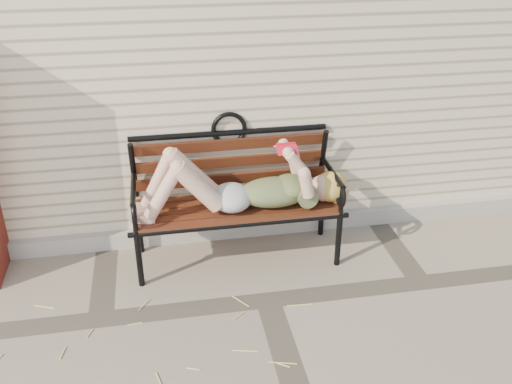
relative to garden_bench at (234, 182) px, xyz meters
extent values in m
plane|color=gray|center=(0.14, -0.73, -0.66)|extent=(80.00, 80.00, 0.00)
cube|color=beige|center=(0.14, 2.27, 0.84)|extent=(8.00, 4.00, 3.00)
cube|color=#AFA89E|center=(0.14, 0.24, -0.59)|extent=(8.00, 0.10, 0.15)
cylinder|color=black|center=(-0.81, -0.36, -0.42)|extent=(0.05, 0.05, 0.49)
cylinder|color=black|center=(-0.81, 0.13, -0.42)|extent=(0.05, 0.05, 0.49)
cylinder|color=black|center=(0.81, -0.36, -0.42)|extent=(0.05, 0.05, 0.49)
cylinder|color=black|center=(0.81, 0.13, -0.42)|extent=(0.05, 0.05, 0.49)
cube|color=#502414|center=(0.00, -0.11, -0.17)|extent=(1.66, 0.53, 0.03)
cylinder|color=black|center=(0.00, -0.36, -0.20)|extent=(1.74, 0.04, 0.04)
cylinder|color=black|center=(0.00, 0.13, -0.20)|extent=(1.74, 0.04, 0.04)
torus|color=black|center=(0.00, 0.25, 0.37)|extent=(0.30, 0.04, 0.30)
ellipsoid|color=#0A384B|center=(0.31, -0.15, -0.04)|extent=(0.59, 0.34, 0.23)
ellipsoid|color=#0A384B|center=(0.44, -0.15, -0.01)|extent=(0.28, 0.33, 0.17)
ellipsoid|color=#ADADB2|center=(-0.04, -0.15, -0.06)|extent=(0.33, 0.37, 0.21)
sphere|color=#DFAD96|center=(0.73, -0.15, -0.04)|extent=(0.24, 0.24, 0.24)
ellipsoid|color=gold|center=(0.78, -0.15, -0.04)|extent=(0.27, 0.28, 0.25)
cube|color=red|center=(0.39, -0.15, 0.37)|extent=(0.15, 0.02, 0.02)
cube|color=white|center=(0.39, -0.19, 0.34)|extent=(0.15, 0.10, 0.05)
cube|color=white|center=(0.39, -0.10, 0.34)|extent=(0.15, 0.10, 0.05)
cube|color=red|center=(0.39, -0.20, 0.35)|extent=(0.16, 0.10, 0.06)
cube|color=red|center=(0.39, -0.10, 0.35)|extent=(0.16, 0.10, 0.06)
cylinder|color=#DDD16C|center=(-0.01, -1.15, -0.66)|extent=(0.06, 0.16, 0.01)
cylinder|color=#DDD16C|center=(-1.18, -0.79, -0.66)|extent=(0.12, 0.13, 0.01)
cylinder|color=#DDD16C|center=(-0.41, -1.05, -0.66)|extent=(0.01, 0.14, 0.01)
cylinder|color=#DDD16C|center=(-1.14, -1.06, -0.66)|extent=(0.02, 0.15, 0.01)
cylinder|color=#DDD16C|center=(0.09, -1.51, -0.66)|extent=(0.01, 0.15, 0.01)
cylinder|color=#DDD16C|center=(-1.39, -1.04, -0.66)|extent=(0.07, 0.07, 0.01)
cylinder|color=#DDD16C|center=(0.27, -0.81, -0.66)|extent=(0.16, 0.06, 0.01)
cylinder|color=#DDD16C|center=(-0.34, -1.10, -0.66)|extent=(0.06, 0.08, 0.01)
cylinder|color=#DDD16C|center=(-0.75, -0.57, -0.66)|extent=(0.03, 0.16, 0.01)
cylinder|color=#DDD16C|center=(-1.54, -0.78, -0.66)|extent=(0.12, 0.05, 0.01)
camera|label=1|loc=(-0.57, -4.15, 2.09)|focal=40.00mm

